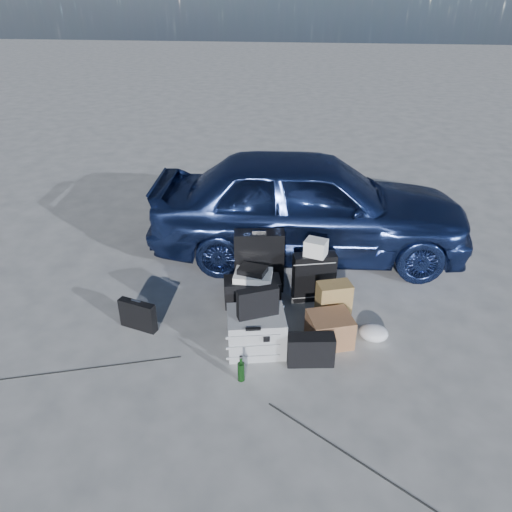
{
  "coord_description": "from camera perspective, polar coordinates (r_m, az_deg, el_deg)",
  "views": [
    {
      "loc": [
        0.5,
        -3.88,
        3.16
      ],
      "look_at": [
        -0.06,
        0.85,
        0.57
      ],
      "focal_mm": 35.0,
      "sensor_mm": 36.0,
      "label": 1
    }
  ],
  "objects": [
    {
      "name": "ground",
      "position": [
        5.03,
        -0.5,
        -10.37
      ],
      "size": [
        60.0,
        60.0,
        0.0
      ],
      "primitive_type": "plane",
      "color": "beige",
      "rests_on": "ground"
    },
    {
      "name": "car",
      "position": [
        6.47,
        6.1,
        5.93
      ],
      "size": [
        4.12,
        1.87,
        1.37
      ],
      "primitive_type": "imported",
      "rotation": [
        0.0,
        0.0,
        1.63
      ],
      "color": "navy",
      "rests_on": "ground"
    },
    {
      "name": "pelican_case",
      "position": [
        4.9,
        0.02,
        -8.63
      ],
      "size": [
        0.63,
        0.55,
        0.4
      ],
      "primitive_type": "cube",
      "rotation": [
        0.0,
        0.0,
        0.2
      ],
      "color": "#ABADB1",
      "rests_on": "ground"
    },
    {
      "name": "laptop_bag",
      "position": [
        4.68,
        0.2,
        -5.34
      ],
      "size": [
        0.4,
        0.25,
        0.29
      ],
      "primitive_type": "cube",
      "rotation": [
        0.0,
        0.0,
        0.43
      ],
      "color": "black",
      "rests_on": "pelican_case"
    },
    {
      "name": "briefcase",
      "position": [
        5.33,
        -13.35,
        -6.6
      ],
      "size": [
        0.42,
        0.21,
        0.32
      ],
      "primitive_type": "cube",
      "rotation": [
        0.0,
        0.0,
        -0.3
      ],
      "color": "black",
      "rests_on": "ground"
    },
    {
      "name": "suitcase_left",
      "position": [
        5.74,
        0.36,
        -0.57
      ],
      "size": [
        0.59,
        0.28,
        0.73
      ],
      "primitive_type": "cube",
      "rotation": [
        0.0,
        0.0,
        0.13
      ],
      "color": "black",
      "rests_on": "ground"
    },
    {
      "name": "suitcase_right",
      "position": [
        5.63,
        6.63,
        -2.37
      ],
      "size": [
        0.5,
        0.28,
        0.56
      ],
      "primitive_type": "cube",
      "rotation": [
        0.0,
        0.0,
        0.25
      ],
      "color": "black",
      "rests_on": "ground"
    },
    {
      "name": "white_carton",
      "position": [
        5.44,
        6.86,
        0.94
      ],
      "size": [
        0.27,
        0.24,
        0.18
      ],
      "primitive_type": "cube",
      "rotation": [
        0.0,
        0.0,
        -0.3
      ],
      "color": "white",
      "rests_on": "suitcase_right"
    },
    {
      "name": "duffel_bag",
      "position": [
        5.58,
        -0.43,
        -4.02
      ],
      "size": [
        0.66,
        0.39,
        0.31
      ],
      "primitive_type": "cube",
      "rotation": [
        0.0,
        0.0,
        0.21
      ],
      "color": "black",
      "rests_on": "ground"
    },
    {
      "name": "flat_box_white",
      "position": [
        5.49,
        -0.34,
        -2.25
      ],
      "size": [
        0.41,
        0.31,
        0.07
      ],
      "primitive_type": "cube",
      "rotation": [
        0.0,
        0.0,
        -0.0
      ],
      "color": "white",
      "rests_on": "duffel_bag"
    },
    {
      "name": "flat_box_black",
      "position": [
        5.46,
        -0.39,
        -1.63
      ],
      "size": [
        0.34,
        0.28,
        0.06
      ],
      "primitive_type": "cube",
      "rotation": [
        0.0,
        0.0,
        -0.25
      ],
      "color": "black",
      "rests_on": "flat_box_white"
    },
    {
      "name": "kraft_bag",
      "position": [
        5.31,
        8.83,
        -5.29
      ],
      "size": [
        0.39,
        0.3,
        0.46
      ],
      "primitive_type": "cube",
      "rotation": [
        0.0,
        0.0,
        0.32
      ],
      "color": "#9C7644",
      "rests_on": "ground"
    },
    {
      "name": "cardboard_box",
      "position": [
        5.05,
        8.42,
        -8.29
      ],
      "size": [
        0.51,
        0.47,
        0.31
      ],
      "primitive_type": "cube",
      "rotation": [
        0.0,
        0.0,
        0.32
      ],
      "color": "#8C5C3D",
      "rests_on": "ground"
    },
    {
      "name": "plastic_bag",
      "position": [
        5.22,
        13.29,
        -8.52
      ],
      "size": [
        0.34,
        0.31,
        0.16
      ],
      "primitive_type": "ellipsoid",
      "rotation": [
        0.0,
        0.0,
        -0.22
      ],
      "color": "silver",
      "rests_on": "ground"
    },
    {
      "name": "messenger_bag",
      "position": [
        4.78,
        6.27,
        -10.61
      ],
      "size": [
        0.46,
        0.22,
        0.31
      ],
      "primitive_type": "cube",
      "rotation": [
        0.0,
        0.0,
        0.14
      ],
      "color": "black",
      "rests_on": "ground"
    },
    {
      "name": "green_bottle",
      "position": [
        4.59,
        -1.72,
        -12.76
      ],
      "size": [
        0.08,
        0.08,
        0.26
      ],
      "primitive_type": "cylinder",
      "rotation": [
        0.0,
        0.0,
        -0.17
      ],
      "color": "black",
      "rests_on": "ground"
    }
  ]
}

